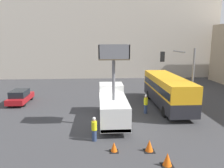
# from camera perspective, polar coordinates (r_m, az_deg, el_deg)

# --- Properties ---
(ground_plane) EXTENTS (120.00, 120.00, 0.00)m
(ground_plane) POSITION_cam_1_polar(r_m,az_deg,el_deg) (19.25, -2.71, -9.60)
(ground_plane) COLOR #38383A
(building_backdrop_far) EXTENTS (44.00, 10.00, 19.18)m
(building_backdrop_far) POSITION_cam_1_polar(r_m,az_deg,el_deg) (44.96, -3.36, 14.70)
(building_backdrop_far) COLOR #BCB2A3
(building_backdrop_far) RESTS_ON ground_plane
(utility_truck) EXTENTS (2.33, 7.02, 6.57)m
(utility_truck) POSITION_cam_1_polar(r_m,az_deg,el_deg) (18.81, 0.15, -5.08)
(utility_truck) COLOR silver
(utility_truck) RESTS_ON ground_plane
(city_bus) EXTENTS (2.62, 10.29, 3.21)m
(city_bus) POSITION_cam_1_polar(r_m,az_deg,el_deg) (23.49, 14.18, -1.33)
(city_bus) COLOR #232328
(city_bus) RESTS_ON ground_plane
(traffic_light_pole) EXTENTS (3.14, 2.89, 6.20)m
(traffic_light_pole) POSITION_cam_1_polar(r_m,az_deg,el_deg) (20.85, 17.85, 3.27)
(traffic_light_pole) COLOR slate
(traffic_light_pole) RESTS_ON ground_plane
(road_worker_near_truck) EXTENTS (0.38, 0.38, 1.74)m
(road_worker_near_truck) POSITION_cam_1_polar(r_m,az_deg,el_deg) (15.40, -4.67, -11.65)
(road_worker_near_truck) COLOR navy
(road_worker_near_truck) RESTS_ON ground_plane
(road_worker_directing) EXTENTS (0.38, 0.38, 1.86)m
(road_worker_directing) POSITION_cam_1_polar(r_m,az_deg,el_deg) (21.13, 8.80, -5.15)
(road_worker_directing) COLOR navy
(road_worker_directing) RESTS_ON ground_plane
(traffic_cone_near_truck) EXTENTS (0.66, 0.66, 0.75)m
(traffic_cone_near_truck) POSITION_cam_1_polar(r_m,az_deg,el_deg) (14.43, 9.72, -15.65)
(traffic_cone_near_truck) COLOR black
(traffic_cone_near_truck) RESTS_ON ground_plane
(traffic_cone_mid_road) EXTENTS (0.67, 0.67, 0.76)m
(traffic_cone_mid_road) POSITION_cam_1_polar(r_m,az_deg,el_deg) (13.16, 14.27, -18.63)
(traffic_cone_mid_road) COLOR black
(traffic_cone_mid_road) RESTS_ON ground_plane
(traffic_cone_far_side) EXTENTS (0.55, 0.55, 0.63)m
(traffic_cone_far_side) POSITION_cam_1_polar(r_m,az_deg,el_deg) (14.22, 0.53, -16.17)
(traffic_cone_far_side) COLOR black
(traffic_cone_far_side) RESTS_ON ground_plane
(parked_car_curbside) EXTENTS (1.82, 4.26, 1.51)m
(parked_car_curbside) POSITION_cam_1_polar(r_m,az_deg,el_deg) (26.31, -22.86, -3.05)
(parked_car_curbside) COLOR maroon
(parked_car_curbside) RESTS_ON ground_plane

